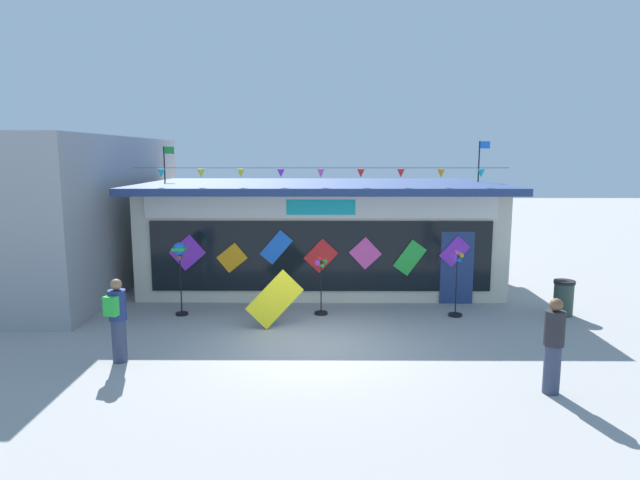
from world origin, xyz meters
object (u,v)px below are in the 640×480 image
Objects in this scene: wind_spinner_far_left at (180,258)px; person_mid_plaza at (553,345)px; wind_spinner_center_left at (457,279)px; person_near_camera at (117,319)px; display_kite_on_ground at (275,299)px; kite_shop_building at (321,232)px; trash_bin at (564,298)px; wind_spinner_left at (321,284)px.

person_mid_plaza is at bearing -31.43° from wind_spinner_far_left.
wind_spinner_center_left is 8.03m from person_near_camera.
kite_shop_building is at bearing 76.96° from display_kite_on_ground.
wind_spinner_center_left is 1.90× the size of trash_bin.
kite_shop_building reaches higher than trash_bin.
trash_bin is at bearing -30.32° from kite_shop_building.
kite_shop_building is at bearing 90.15° from wind_spinner_left.
person_mid_plaza is (0.57, -4.53, -0.12)m from wind_spinner_center_left.
person_near_camera is 1.31× the size of display_kite_on_ground.
display_kite_on_ground is at bearing -135.87° from wind_spinner_left.
person_mid_plaza is 1.31× the size of display_kite_on_ground.
wind_spinner_far_left is 7.00m from wind_spinner_center_left.
wind_spinner_center_left reaches higher than trash_bin.
person_mid_plaza is at bearing -64.26° from kite_shop_building.
wind_spinner_center_left is at bearing -2.26° from wind_spinner_left.
wind_spinner_left is at bearing -126.49° from person_near_camera.
wind_spinner_center_left is at bearing -142.95° from person_near_camera.
person_mid_plaza is 6.23m from display_kite_on_ground.
trash_bin is 7.35m from display_kite_on_ground.
wind_spinner_left is 5.16m from person_near_camera.
wind_spinner_far_left reaches higher than wind_spinner_center_left.
person_mid_plaza is (7.55, -4.61, -0.64)m from wind_spinner_far_left.
person_mid_plaza is 5.17m from trash_bin.
wind_spinner_far_left is 8.87m from person_mid_plaza.
trash_bin is at bearing 154.14° from person_mid_plaza.
wind_spinner_center_left reaches higher than person_near_camera.
person_mid_plaza is (3.99, -8.28, -0.77)m from kite_shop_building.
display_kite_on_ground is (-1.09, -1.06, -0.11)m from wind_spinner_left.
person_mid_plaza is at bearing -175.89° from person_near_camera.
wind_spinner_far_left is 2.79m from display_kite_on_ground.
kite_shop_building is 5.70× the size of wind_spinner_far_left.
person_near_camera is at bearing -100.45° from person_mid_plaza.
wind_spinner_far_left is 1.09× the size of wind_spinner_center_left.
trash_bin is (6.18, -0.01, -0.34)m from wind_spinner_left.
wind_spinner_far_left is at bearing -122.04° from person_mid_plaza.
wind_spinner_left is 1.52m from display_kite_on_ground.
person_near_camera is 3.65m from display_kite_on_ground.
wind_spinner_far_left is (-3.56, -3.66, -0.13)m from kite_shop_building.
wind_spinner_far_left is at bearing -179.73° from trash_bin.
kite_shop_building reaches higher than wind_spinner_center_left.
kite_shop_building is at bearing 149.68° from trash_bin.
display_kite_on_ground is (-4.50, -0.92, -0.29)m from wind_spinner_center_left.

